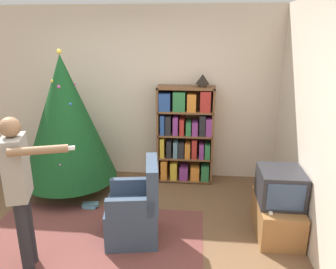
% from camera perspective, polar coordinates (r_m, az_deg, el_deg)
% --- Properties ---
extents(ground_plane, '(14.00, 14.00, 0.00)m').
position_cam_1_polar(ground_plane, '(3.68, -11.25, -20.27)').
color(ground_plane, brown).
extents(wall_back, '(8.00, 0.10, 2.60)m').
position_cam_1_polar(wall_back, '(5.12, -5.21, 7.04)').
color(wall_back, beige).
rests_on(wall_back, ground_plane).
extents(area_rug, '(2.50, 1.84, 0.01)m').
position_cam_1_polar(area_rug, '(3.80, -14.18, -19.05)').
color(area_rug, brown).
rests_on(area_rug, ground_plane).
extents(bookshelf, '(0.84, 0.33, 1.47)m').
position_cam_1_polar(bookshelf, '(4.93, 3.05, 0.03)').
color(bookshelf, brown).
rests_on(bookshelf, ground_plane).
extents(tv_stand, '(0.47, 0.78, 0.40)m').
position_cam_1_polar(tv_stand, '(4.06, 18.40, -13.52)').
color(tv_stand, '#996638').
rests_on(tv_stand, ground_plane).
extents(television, '(0.47, 0.51, 0.38)m').
position_cam_1_polar(television, '(3.87, 18.97, -8.55)').
color(television, '#28282D').
rests_on(television, tv_stand).
extents(game_remote, '(0.04, 0.12, 0.02)m').
position_cam_1_polar(game_remote, '(3.73, 17.34, -12.60)').
color(game_remote, white).
rests_on(game_remote, tv_stand).
extents(christmas_tree, '(1.31, 1.31, 2.02)m').
position_cam_1_polar(christmas_tree, '(4.69, -17.37, 2.56)').
color(christmas_tree, '#4C3323').
rests_on(christmas_tree, ground_plane).
extents(armchair, '(0.65, 0.64, 0.92)m').
position_cam_1_polar(armchair, '(3.74, -5.65, -13.32)').
color(armchair, '#334256').
rests_on(armchair, ground_plane).
extents(standing_person, '(0.71, 0.45, 1.54)m').
position_cam_1_polar(standing_person, '(3.30, -24.40, -7.90)').
color(standing_person, '#232328').
rests_on(standing_person, ground_plane).
extents(table_lamp, '(0.20, 0.20, 0.18)m').
position_cam_1_polar(table_lamp, '(4.75, 6.05, 9.48)').
color(table_lamp, '#473828').
rests_on(table_lamp, bookshelf).
extents(book_pile_near_tree, '(0.23, 0.16, 0.06)m').
position_cam_1_polar(book_pile_near_tree, '(4.56, -13.36, -11.89)').
color(book_pile_near_tree, '#5B899E').
rests_on(book_pile_near_tree, ground_plane).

